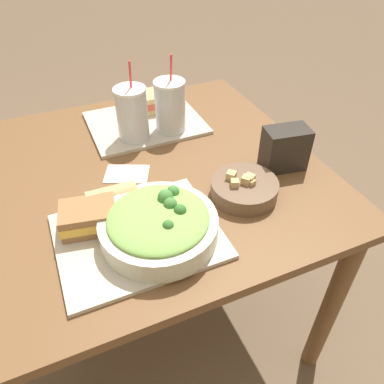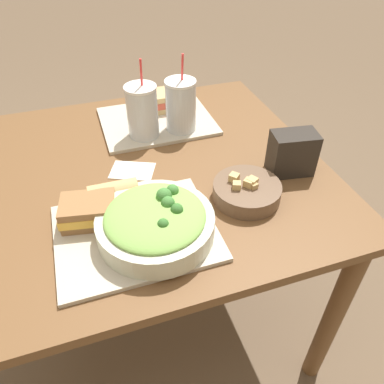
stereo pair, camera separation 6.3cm
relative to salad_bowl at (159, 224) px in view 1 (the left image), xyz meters
name	(u,v)px [view 1 (the left image)]	position (x,y,z in m)	size (l,w,h in m)	color
ground_plane	(153,311)	(0.03, 0.29, -0.81)	(12.00, 12.00, 0.00)	brown
dining_table	(139,198)	(0.03, 0.29, -0.16)	(1.11, 1.00, 0.76)	brown
tray_near	(138,236)	(-0.05, 0.02, -0.05)	(0.39, 0.32, 0.01)	#BCB29E
tray_far	(145,123)	(0.14, 0.55, -0.05)	(0.39, 0.32, 0.01)	#BCB29E
salad_bowl	(159,224)	(0.00, 0.00, 0.00)	(0.29, 0.29, 0.10)	beige
soup_bowl	(244,188)	(0.27, 0.06, -0.03)	(0.19, 0.19, 0.07)	brown
sandwich_near	(89,217)	(-0.15, 0.10, -0.01)	(0.16, 0.12, 0.06)	olive
baguette_near	(113,198)	(-0.08, 0.15, -0.01)	(0.13, 0.07, 0.06)	tan
sandwich_far	(158,101)	(0.22, 0.62, -0.01)	(0.15, 0.09, 0.06)	tan
baguette_far	(153,96)	(0.21, 0.67, -0.01)	(0.11, 0.07, 0.06)	tan
drink_cup_dark	(132,115)	(0.08, 0.46, 0.04)	(0.10, 0.10, 0.26)	silver
drink_cup_red	(170,108)	(0.21, 0.46, 0.04)	(0.10, 0.10, 0.26)	silver
chip_bag	(285,149)	(0.45, 0.14, 0.01)	(0.14, 0.10, 0.13)	#28231E
napkin_folded	(127,174)	(0.00, 0.29, -0.05)	(0.15, 0.14, 0.00)	silver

